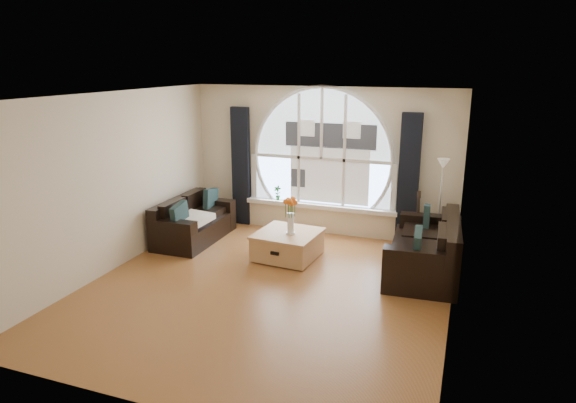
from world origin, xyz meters
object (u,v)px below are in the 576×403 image
object	(u,v)px
sofa_right	(425,248)
floor_lamp	(440,206)
coffee_chest	(288,244)
vase_flowers	(291,211)
guitar	(418,220)
sofa_left	(194,219)
potted_plant	(278,193)

from	to	relation	value
sofa_right	floor_lamp	xyz separation A→B (m)	(0.13, 1.00, 0.40)
coffee_chest	vase_flowers	distance (m)	0.59
sofa_right	vase_flowers	xyz separation A→B (m)	(-2.09, -0.19, 0.43)
floor_lamp	guitar	world-z (taller)	floor_lamp
coffee_chest	vase_flowers	xyz separation A→B (m)	(0.07, -0.05, 0.59)
sofa_left	vase_flowers	xyz separation A→B (m)	(1.94, -0.29, 0.43)
vase_flowers	coffee_chest	bearing A→B (deg)	143.63
sofa_left	guitar	distance (m)	3.92
sofa_right	sofa_left	bearing A→B (deg)	175.28
vase_flowers	potted_plant	xyz separation A→B (m)	(-0.80, 1.49, -0.14)
sofa_left	coffee_chest	distance (m)	1.90
sofa_right	vase_flowers	bearing A→B (deg)	-178.07
sofa_right	guitar	bearing A→B (deg)	99.04
sofa_right	coffee_chest	distance (m)	2.17
sofa_left	vase_flowers	size ratio (longest dim) A/B	2.41
coffee_chest	guitar	size ratio (longest dim) A/B	0.92
vase_flowers	floor_lamp	bearing A→B (deg)	28.18
vase_flowers	guitar	distance (m)	2.23
coffee_chest	sofa_right	bearing A→B (deg)	8.68
sofa_left	vase_flowers	distance (m)	2.01
floor_lamp	potted_plant	distance (m)	3.03
guitar	vase_flowers	bearing A→B (deg)	-161.55
vase_flowers	floor_lamp	distance (m)	2.52
potted_plant	vase_flowers	bearing A→B (deg)	-61.78
floor_lamp	guitar	distance (m)	0.43
vase_flowers	guitar	bearing A→B (deg)	31.77
sofa_left	potted_plant	size ratio (longest dim) A/B	6.12
sofa_left	sofa_right	world-z (taller)	sofa_right
sofa_right	guitar	distance (m)	1.00
coffee_chest	guitar	world-z (taller)	guitar
potted_plant	guitar	bearing A→B (deg)	-7.01
floor_lamp	potted_plant	world-z (taller)	floor_lamp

